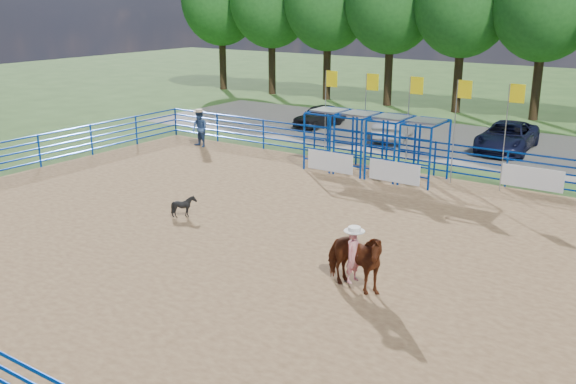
% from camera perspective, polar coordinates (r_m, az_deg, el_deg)
% --- Properties ---
extents(ground, '(120.00, 120.00, 0.00)m').
position_cam_1_polar(ground, '(19.43, 1.60, -5.03)').
color(ground, '#3A5F26').
rests_on(ground, ground).
extents(arena_dirt, '(30.00, 20.00, 0.02)m').
position_cam_1_polar(arena_dirt, '(19.42, 1.60, -5.00)').
color(arena_dirt, '#926F49').
rests_on(arena_dirt, ground).
extents(gravel_strip, '(40.00, 10.00, 0.01)m').
position_cam_1_polar(gravel_strip, '(34.38, 17.22, 3.93)').
color(gravel_strip, gray).
rests_on(gravel_strip, ground).
extents(horse_and_rider, '(2.11, 1.23, 2.42)m').
position_cam_1_polar(horse_and_rider, '(16.47, 5.85, -5.74)').
color(horse_and_rider, '#622A13').
rests_on(horse_and_rider, arena_dirt).
extents(calf, '(0.72, 0.65, 0.77)m').
position_cam_1_polar(calf, '(22.24, -9.22, -1.26)').
color(calf, black).
rests_on(calf, arena_dirt).
extents(spectator_cowboy, '(1.01, 0.86, 1.89)m').
position_cam_1_polar(spectator_cowboy, '(32.70, -7.86, 5.62)').
color(spectator_cowboy, navy).
rests_on(spectator_cowboy, arena_dirt).
extents(car_a, '(1.88, 3.85, 1.27)m').
position_cam_1_polar(car_a, '(37.92, 2.82, 6.80)').
color(car_a, black).
rests_on(car_a, gravel_strip).
extents(car_b, '(2.45, 4.54, 1.42)m').
position_cam_1_polar(car_b, '(34.82, 9.46, 5.82)').
color(car_b, '#96999E').
rests_on(car_b, gravel_strip).
extents(car_c, '(2.65, 5.20, 1.41)m').
position_cam_1_polar(car_c, '(33.45, 18.89, 4.68)').
color(car_c, '#161A38').
rests_on(car_c, gravel_strip).
extents(perimeter_fence, '(30.10, 20.10, 1.50)m').
position_cam_1_polar(perimeter_fence, '(19.16, 1.62, -2.95)').
color(perimeter_fence, '#0738AA').
rests_on(perimeter_fence, ground).
extents(chute_assembly, '(19.32, 2.41, 4.20)m').
position_cam_1_polar(chute_assembly, '(27.34, 8.37, 4.03)').
color(chute_assembly, '#0738AA').
rests_on(chute_assembly, ground).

